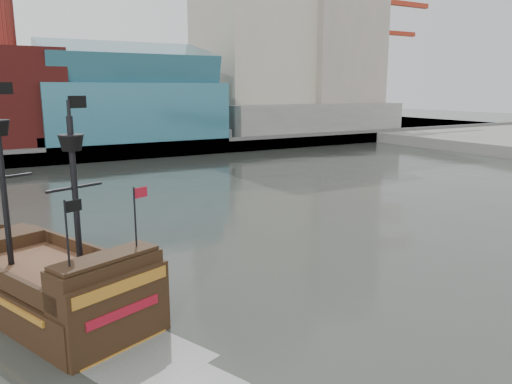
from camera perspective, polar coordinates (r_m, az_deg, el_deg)
ground at (r=24.58m, az=12.51°, el=-15.52°), size 400.00×400.00×0.00m
promenade_far at (r=109.30m, az=-22.39°, el=5.57°), size 220.00×60.00×2.00m
seawall at (r=80.33m, az=-19.32°, el=4.07°), size 220.00×1.00×2.60m
skyline at (r=103.25m, az=-19.82°, el=18.58°), size 149.00×45.00×62.00m
crane_a at (r=135.74m, az=13.86°, el=14.81°), size 22.50×4.00×32.25m
crane_b at (r=149.43m, az=13.77°, el=13.15°), size 19.10×4.00×26.25m
pirate_ship at (r=27.86m, az=-22.67°, el=-10.31°), size 10.39×17.07×12.29m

